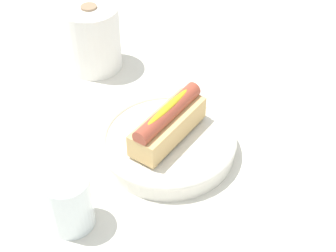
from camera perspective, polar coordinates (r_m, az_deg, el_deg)
name	(u,v)px	position (r m, az deg, el deg)	size (l,w,h in m)	color
ground_plane	(174,154)	(0.85, 0.73, -3.15)	(2.40, 2.40, 0.00)	silver
serving_bowl	(168,143)	(0.84, 0.00, -1.87)	(0.23, 0.23, 0.04)	silver
hotdog_front	(168,122)	(0.81, 0.00, 0.41)	(0.16, 0.10, 0.06)	#DBB270
water_glass	(69,204)	(0.74, -10.99, -8.54)	(0.07, 0.07, 0.09)	white
paper_towel_roll	(92,38)	(1.02, -8.45, 9.72)	(0.11, 0.11, 0.13)	white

